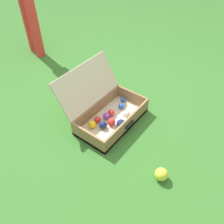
% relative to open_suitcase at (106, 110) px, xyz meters
% --- Properties ---
extents(ground_plane, '(16.00, 16.00, 0.00)m').
position_rel_open_suitcase_xyz_m(ground_plane, '(0.04, 0.00, -0.11)').
color(ground_plane, '#336B28').
extents(open_suitcase, '(0.67, 0.58, 0.46)m').
position_rel_open_suitcase_xyz_m(open_suitcase, '(0.00, 0.00, 0.00)').
color(open_suitcase, beige).
rests_on(open_suitcase, ground).
extents(stray_ball_on_grass, '(0.10, 0.10, 0.10)m').
position_rel_open_suitcase_xyz_m(stray_ball_on_grass, '(-0.25, -0.71, -0.06)').
color(stray_ball_on_grass, '#CCDB38').
rests_on(stray_ball_on_grass, ground).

